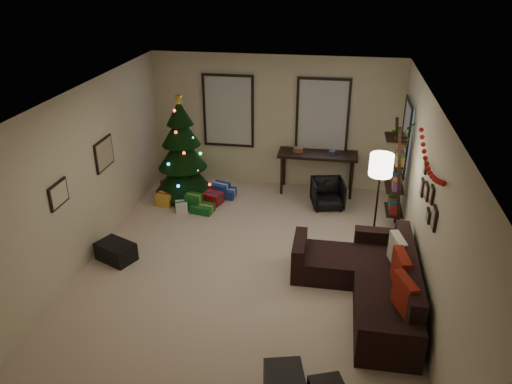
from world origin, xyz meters
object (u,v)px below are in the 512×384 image
sofa (371,283)px  bookshelf (396,180)px  christmas_tree (182,155)px  desk_chair (328,193)px  desk (318,158)px

sofa → bookshelf: (0.43, 2.07, 0.69)m
christmas_tree → bookshelf: bearing=-10.0°
desk_chair → bookshelf: size_ratio=0.28×
sofa → bookshelf: bookshelf is taller
desk_chair → christmas_tree: bearing=168.2°
sofa → desk: desk is taller
christmas_tree → desk: (2.60, 0.66, -0.14)m
desk_chair → bookshelf: (1.14, -0.71, 0.68)m
desk → christmas_tree: bearing=-165.7°
sofa → desk_chair: sofa is taller
bookshelf → sofa: bearing=-101.7°
desk → bookshelf: bookshelf is taller
christmas_tree → bookshelf: (3.99, -0.70, 0.07)m
desk → bookshelf: (1.39, -1.36, 0.21)m
bookshelf → desk_chair: bearing=147.9°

